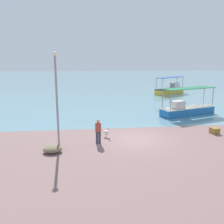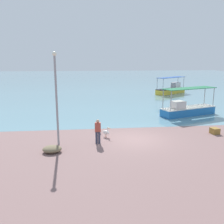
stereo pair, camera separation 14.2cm
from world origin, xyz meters
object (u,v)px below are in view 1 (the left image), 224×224
object	(u,v)px
pelican	(106,132)
mooring_bollard	(99,127)
fishing_boat_outer	(170,89)
cargo_crate	(215,131)
fisherman_standing	(98,131)
lamp_post	(57,94)
fishing_boat_center	(187,109)
net_pile	(53,149)

from	to	relation	value
pelican	mooring_bollard	world-z (taller)	pelican
fishing_boat_outer	cargo_crate	bearing A→B (deg)	-100.55
mooring_bollard	fisherman_standing	size ratio (longest dim) A/B	0.43
lamp_post	fishing_boat_outer	bearing A→B (deg)	55.19
fishing_boat_center	mooring_bollard	world-z (taller)	fishing_boat_center
net_pile	mooring_bollard	bearing A→B (deg)	51.85
fishing_boat_center	cargo_crate	size ratio (longest dim) A/B	10.02
net_pile	cargo_crate	size ratio (longest dim) A/B	1.91
fishing_boat_center	fisherman_standing	distance (m)	12.13
fisherman_standing	net_pile	bearing A→B (deg)	-155.85
fishing_boat_center	fisherman_standing	world-z (taller)	fishing_boat_center
pelican	lamp_post	bearing A→B (deg)	-160.69
fishing_boat_outer	mooring_bollard	distance (m)	23.90
pelican	fisherman_standing	xyz separation A→B (m)	(-0.67, -1.33, 0.53)
pelican	cargo_crate	distance (m)	8.40
fishing_boat_center	lamp_post	size ratio (longest dim) A/B	1.01
pelican	fisherman_standing	bearing A→B (deg)	-116.68
pelican	lamp_post	distance (m)	4.67
fishing_boat_center	fishing_boat_outer	distance (m)	15.65
fishing_boat_outer	lamp_post	distance (m)	27.71
fisherman_standing	mooring_bollard	bearing A→B (deg)	85.59
fishing_boat_center	net_pile	size ratio (longest dim) A/B	5.24
fishing_boat_center	pelican	size ratio (longest dim) A/B	7.71
fishing_boat_center	fisherman_standing	xyz separation A→B (m)	(-9.46, -7.58, 0.27)
fishing_boat_center	cargo_crate	xyz separation A→B (m)	(-0.39, -6.30, -0.41)
mooring_bollard	fishing_boat_center	bearing A→B (deg)	27.99
fishing_boat_center	net_pile	xyz separation A→B (m)	(-12.37, -8.89, -0.43)
mooring_bollard	fisherman_standing	world-z (taller)	fisherman_standing
cargo_crate	net_pile	bearing A→B (deg)	-167.82
pelican	net_pile	distance (m)	4.45
fishing_boat_center	fisherman_standing	bearing A→B (deg)	-141.29
fishing_boat_outer	cargo_crate	world-z (taller)	fishing_boat_outer
fishing_boat_outer	pelican	distance (m)	24.80
fisherman_standing	cargo_crate	xyz separation A→B (m)	(9.07, 1.28, -0.68)
fishing_boat_outer	lamp_post	world-z (taller)	lamp_post
fisherman_standing	cargo_crate	distance (m)	9.18
fisherman_standing	fishing_boat_center	bearing A→B (deg)	38.71
fishing_boat_outer	net_pile	xyz separation A→B (m)	(-15.99, -24.11, -0.46)
cargo_crate	pelican	bearing A→B (deg)	179.67
mooring_bollard	net_pile	world-z (taller)	mooring_bollard
net_pile	pelican	bearing A→B (deg)	36.36
pelican	fishing_boat_center	bearing A→B (deg)	35.41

